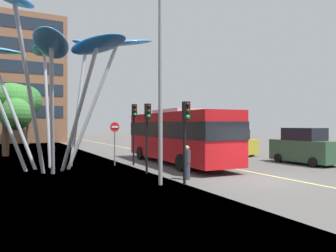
% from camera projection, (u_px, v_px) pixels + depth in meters
% --- Properties ---
extents(ground, '(120.00, 240.00, 0.10)m').
position_uv_depth(ground, '(250.00, 182.00, 14.64)').
color(ground, '#54514F').
extents(red_bus, '(3.14, 11.45, 3.58)m').
position_uv_depth(red_bus, '(177.00, 134.00, 21.11)').
color(red_bus, red).
rests_on(red_bus, ground).
extents(leaf_sculpture, '(11.39, 9.67, 8.61)m').
position_uv_depth(leaf_sculpture, '(50.00, 51.00, 17.93)').
color(leaf_sculpture, '#9EA0A5').
rests_on(leaf_sculpture, ground).
extents(traffic_light_kerb_near, '(0.28, 0.42, 3.57)m').
position_uv_depth(traffic_light_kerb_near, '(186.00, 125.00, 13.72)').
color(traffic_light_kerb_near, black).
rests_on(traffic_light_kerb_near, ground).
extents(traffic_light_kerb_far, '(0.28, 0.42, 3.68)m').
position_uv_depth(traffic_light_kerb_far, '(147.00, 123.00, 16.79)').
color(traffic_light_kerb_far, black).
rests_on(traffic_light_kerb_far, ground).
extents(traffic_light_island_mid, '(0.28, 0.42, 3.88)m').
position_uv_depth(traffic_light_island_mid, '(134.00, 121.00, 20.40)').
color(traffic_light_island_mid, black).
rests_on(traffic_light_island_mid, ground).
extents(car_parked_mid, '(1.91, 4.50, 2.37)m').
position_uv_depth(car_parked_mid, '(304.00, 147.00, 21.15)').
color(car_parked_mid, '#2D5138').
rests_on(car_parked_mid, ground).
extents(car_parked_far, '(2.03, 4.26, 2.18)m').
position_uv_depth(car_parked_far, '(233.00, 143.00, 27.34)').
color(car_parked_far, gold).
rests_on(car_parked_far, ground).
extents(street_lamp, '(1.33, 0.44, 8.72)m').
position_uv_depth(street_lamp, '(166.00, 59.00, 13.88)').
color(street_lamp, gray).
rests_on(street_lamp, ground).
extents(tree_pavement_near, '(4.83, 4.57, 6.33)m').
position_uv_depth(tree_pavement_near, '(7.00, 102.00, 26.46)').
color(tree_pavement_near, brown).
rests_on(tree_pavement_near, ground).
extents(tree_pavement_far, '(4.47, 4.60, 7.67)m').
position_uv_depth(tree_pavement_far, '(23.00, 104.00, 41.12)').
color(tree_pavement_far, brown).
rests_on(tree_pavement_far, ground).
extents(pedestrian, '(0.34, 0.34, 1.60)m').
position_uv_depth(pedestrian, '(187.00, 163.00, 15.12)').
color(pedestrian, '#2D3342').
rests_on(pedestrian, ground).
extents(no_entry_sign, '(0.60, 0.12, 2.73)m').
position_uv_depth(no_entry_sign, '(115.00, 137.00, 20.32)').
color(no_entry_sign, gray).
rests_on(no_entry_sign, ground).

